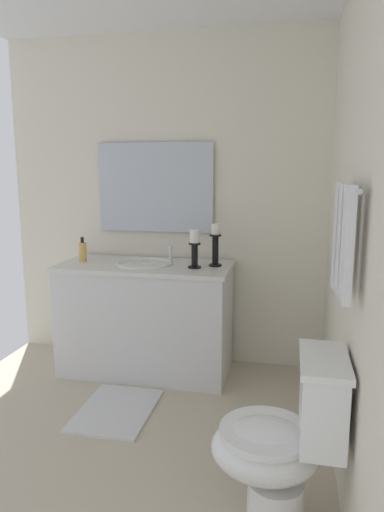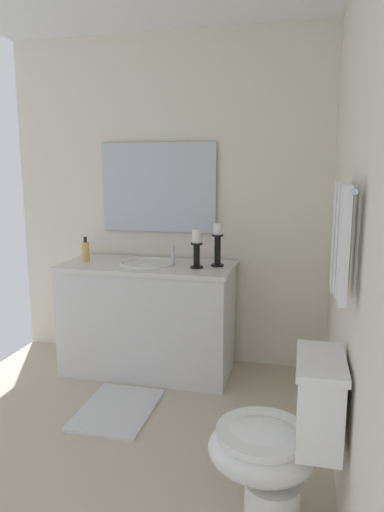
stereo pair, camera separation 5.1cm
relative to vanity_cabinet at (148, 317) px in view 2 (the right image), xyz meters
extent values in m
cube|color=beige|center=(0.99, 0.06, -0.41)|extent=(2.63, 2.46, 0.02)
cube|color=silver|center=(0.99, 1.30, 0.82)|extent=(2.63, 0.04, 2.45)
cube|color=silver|center=(-0.33, 0.06, 0.82)|extent=(0.04, 2.46, 2.45)
cube|color=silver|center=(0.00, 0.00, -0.02)|extent=(0.55, 1.21, 0.78)
cube|color=silver|center=(0.00, 0.00, 0.39)|extent=(0.58, 1.24, 0.03)
sphere|color=black|center=(-0.10, -0.61, 0.02)|extent=(0.02, 0.02, 0.02)
sphere|color=black|center=(0.10, -0.61, 0.02)|extent=(0.02, 0.02, 0.02)
ellipsoid|color=white|center=(0.00, 0.00, 0.35)|extent=(0.38, 0.30, 0.11)
torus|color=white|center=(0.00, 0.00, 0.41)|extent=(0.40, 0.40, 0.02)
cylinder|color=silver|center=(0.00, 0.19, 0.47)|extent=(0.02, 0.02, 0.14)
cube|color=silver|center=(-0.28, 0.00, 0.93)|extent=(0.02, 0.89, 0.66)
cylinder|color=black|center=(-0.04, 0.50, 0.41)|extent=(0.09, 0.09, 0.01)
cylinder|color=black|center=(-0.04, 0.50, 0.51)|extent=(0.04, 0.04, 0.21)
cylinder|color=black|center=(-0.04, 0.50, 0.62)|extent=(0.08, 0.08, 0.01)
cylinder|color=white|center=(-0.04, 0.50, 0.66)|extent=(0.06, 0.06, 0.07)
cylinder|color=black|center=(0.05, 0.37, 0.41)|extent=(0.09, 0.09, 0.01)
cylinder|color=black|center=(0.05, 0.37, 0.48)|extent=(0.04, 0.04, 0.16)
cylinder|color=black|center=(0.05, 0.37, 0.57)|extent=(0.08, 0.08, 0.01)
cylinder|color=white|center=(0.05, 0.37, 0.62)|extent=(0.06, 0.06, 0.09)
cylinder|color=#E5B259|center=(0.00, -0.48, 0.47)|extent=(0.06, 0.06, 0.14)
cylinder|color=black|center=(0.00, -0.48, 0.56)|extent=(0.02, 0.02, 0.04)
cylinder|color=white|center=(1.33, 1.00, -0.31)|extent=(0.24, 0.24, 0.18)
ellipsoid|color=white|center=(1.33, 0.95, -0.08)|extent=(0.38, 0.46, 0.24)
cylinder|color=white|center=(1.33, 0.95, 0.00)|extent=(0.39, 0.39, 0.03)
cube|color=white|center=(1.33, 1.17, 0.16)|extent=(0.36, 0.17, 0.32)
cube|color=white|center=(1.33, 1.17, 0.33)|extent=(0.38, 0.19, 0.03)
cylinder|color=silver|center=(1.21, 1.24, 1.00)|extent=(0.56, 0.02, 0.02)
cube|color=white|center=(1.02, 1.22, 0.78)|extent=(0.12, 0.03, 0.47)
cube|color=white|center=(1.21, 1.22, 0.80)|extent=(0.12, 0.03, 0.44)
cube|color=white|center=(1.39, 1.22, 0.81)|extent=(0.15, 0.03, 0.42)
cube|color=silver|center=(0.62, 0.00, -0.40)|extent=(0.60, 0.44, 0.02)
camera|label=1|loc=(3.13, 1.02, 1.07)|focal=32.76mm
camera|label=2|loc=(3.12, 1.07, 1.07)|focal=32.76mm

